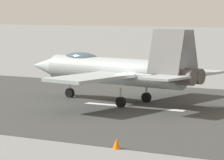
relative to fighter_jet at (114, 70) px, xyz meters
The scene contains 5 objects.
ground_plane 3.85m from the fighter_jet, 153.69° to the left, with size 400.00×400.00×0.00m, color gray.
runway_strip 3.85m from the fighter_jet, 153.84° to the left, with size 240.00×26.00×0.02m.
fighter_jet is the anchor object (origin of this frame).
crew_person 14.21m from the fighter_jet, 40.04° to the right, with size 0.66×0.42×1.62m.
marker_cone_near 16.69m from the fighter_jet, 119.80° to the left, with size 0.44×0.44×0.55m, color orange.
Camera 1 is at (-21.43, 41.49, 7.06)m, focal length 104.61 mm.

